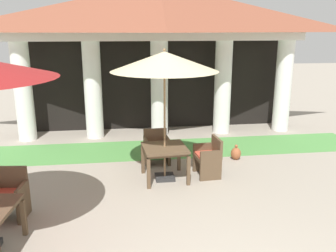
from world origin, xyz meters
TOP-DOWN VIEW (x-y plane):
  - background_pavilion at (0.00, 8.16)m, footprint 9.09×2.51m
  - lawn_strip at (0.00, 6.65)m, footprint 10.89×1.66m
  - patio_table_near_foreground at (-0.28, 4.64)m, footprint 0.98×0.98m
  - patio_umbrella_near_foreground at (-0.28, 4.64)m, footprint 2.21×2.21m
  - patio_chair_near_foreground_north at (-0.35, 5.64)m, footprint 0.63×0.58m
  - patio_chair_near_foreground_east at (0.72, 4.72)m, footprint 0.54×0.65m
  - patio_chair_mid_left_north at (-3.16, 3.38)m, footprint 0.65×0.58m
  - terracotta_urn at (1.65, 5.61)m, footprint 0.25×0.25m

SIDE VIEW (x-z plane):
  - lawn_strip at x=0.00m, z-range 0.00..0.01m
  - terracotta_urn at x=1.65m, z-range -0.04..0.36m
  - patio_chair_near_foreground_north at x=-0.35m, z-range -0.01..0.80m
  - patio_chair_mid_left_north at x=-3.16m, z-range -0.04..0.83m
  - patio_chair_near_foreground_east at x=0.72m, z-range -0.02..0.85m
  - patio_table_near_foreground at x=-0.28m, z-range 0.27..1.01m
  - patio_umbrella_near_foreground at x=-0.28m, z-range 1.13..3.93m
  - background_pavilion at x=0.00m, z-range 1.07..5.51m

